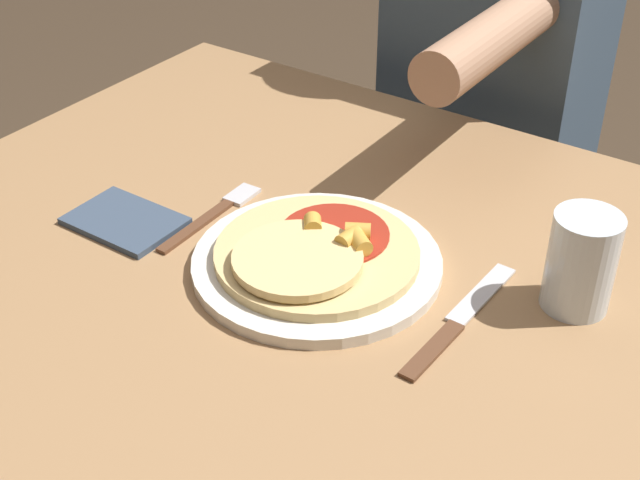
{
  "coord_description": "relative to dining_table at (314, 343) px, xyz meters",
  "views": [
    {
      "loc": [
        0.46,
        -0.66,
        1.31
      ],
      "look_at": [
        0.0,
        0.01,
        0.76
      ],
      "focal_mm": 50.0,
      "sensor_mm": 36.0,
      "label": 1
    }
  ],
  "objects": [
    {
      "name": "napkin",
      "position": [
        -0.24,
        -0.05,
        0.11
      ],
      "size": [
        0.13,
        0.09,
        0.01
      ],
      "color": "#38475B",
      "rests_on": "dining_table"
    },
    {
      "name": "person_diner",
      "position": [
        -0.07,
        0.62,
        0.08
      ],
      "size": [
        0.32,
        0.52,
        1.2
      ],
      "color": "#2D2D38",
      "rests_on": "ground_plane"
    },
    {
      "name": "pizza",
      "position": [
        0.01,
        0.0,
        0.13
      ],
      "size": [
        0.23,
        0.23,
        0.04
      ],
      "color": "#DBBC7A",
      "rests_on": "plate"
    },
    {
      "name": "knife",
      "position": [
        0.17,
        0.01,
        0.11
      ],
      "size": [
        0.03,
        0.22,
        0.0
      ],
      "color": "brown",
      "rests_on": "dining_table"
    },
    {
      "name": "dining_table",
      "position": [
        0.0,
        0.0,
        0.0
      ],
      "size": [
        1.09,
        0.89,
        0.72
      ],
      "color": "#9E754C",
      "rests_on": "ground_plane"
    },
    {
      "name": "drinking_glass",
      "position": [
        0.26,
        0.11,
        0.16
      ],
      "size": [
        0.07,
        0.07,
        0.11
      ],
      "color": "silver",
      "rests_on": "dining_table"
    },
    {
      "name": "plate",
      "position": [
        0.0,
        0.01,
        0.11
      ],
      "size": [
        0.28,
        0.28,
        0.01
      ],
      "color": "silver",
      "rests_on": "dining_table"
    },
    {
      "name": "fork",
      "position": [
        -0.17,
        0.03,
        0.11
      ],
      "size": [
        0.03,
        0.18,
        0.0
      ],
      "color": "brown",
      "rests_on": "dining_table"
    }
  ]
}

